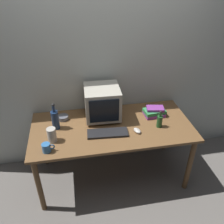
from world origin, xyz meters
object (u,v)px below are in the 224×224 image
at_px(book_stack, 154,112).
at_px(metal_canister, 52,135).
at_px(computer_mouse, 137,131).
at_px(mug, 47,148).
at_px(crt_monitor, 102,102).
at_px(bottle_tall, 55,119).
at_px(bottle_short, 160,121).
at_px(keyboard, 108,133).
at_px(cd_spindle, 63,118).

distance_m(book_stack, metal_canister, 1.18).
height_order(computer_mouse, mug, mug).
xyz_separation_m(crt_monitor, metal_canister, (-0.55, -0.33, -0.12)).
bearing_deg(bottle_tall, book_stack, 2.73).
bearing_deg(metal_canister, bottle_short, 2.01).
bearing_deg(crt_monitor, keyboard, -89.14).
bearing_deg(crt_monitor, bottle_tall, -166.48).
height_order(computer_mouse, book_stack, book_stack).
relative_size(bottle_tall, cd_spindle, 2.55).
xyz_separation_m(bottle_tall, cd_spindle, (0.07, 0.16, -0.09)).
xyz_separation_m(computer_mouse, bottle_tall, (-0.83, 0.22, 0.10)).
xyz_separation_m(bottle_tall, book_stack, (1.11, 0.05, -0.07)).
bearing_deg(mug, cd_spindle, 73.27).
bearing_deg(mug, keyboard, 14.63).
distance_m(keyboard, bottle_short, 0.57).
xyz_separation_m(crt_monitor, bottle_tall, (-0.52, -0.12, -0.08)).
height_order(mug, cd_spindle, mug).
bearing_deg(computer_mouse, metal_canister, 158.46).
bearing_deg(mug, metal_canister, 72.30).
bearing_deg(bottle_tall, bottle_short, -8.88).
xyz_separation_m(bottle_short, metal_canister, (-1.13, -0.04, 0.00)).
height_order(mug, metal_canister, metal_canister).
relative_size(mug, cd_spindle, 1.00).
xyz_separation_m(computer_mouse, mug, (-0.92, -0.14, 0.03)).
height_order(computer_mouse, cd_spindle, cd_spindle).
relative_size(keyboard, bottle_tall, 1.37).
height_order(bottle_short, cd_spindle, bottle_short).
relative_size(book_stack, metal_canister, 1.68).
bearing_deg(bottle_tall, mug, -102.74).
xyz_separation_m(mug, cd_spindle, (0.15, 0.51, -0.02)).
bearing_deg(keyboard, mug, -161.22).
bearing_deg(keyboard, cd_spindle, 145.82).
bearing_deg(metal_canister, cd_spindle, 73.67).
bearing_deg(bottle_tall, crt_monitor, 13.52).
relative_size(crt_monitor, bottle_tall, 1.30).
height_order(keyboard, bottle_short, bottle_short).
xyz_separation_m(computer_mouse, bottle_short, (0.26, 0.05, 0.06)).
bearing_deg(crt_monitor, cd_spindle, 176.00).
height_order(keyboard, book_stack, book_stack).
bearing_deg(crt_monitor, computer_mouse, -47.64).
height_order(computer_mouse, bottle_tall, bottle_tall).
xyz_separation_m(keyboard, bottle_tall, (-0.52, 0.20, 0.10)).
relative_size(computer_mouse, cd_spindle, 0.83).
distance_m(crt_monitor, computer_mouse, 0.50).
distance_m(book_stack, cd_spindle, 1.05).
distance_m(bottle_tall, mug, 0.37).
distance_m(keyboard, cd_spindle, 0.57).
distance_m(computer_mouse, bottle_tall, 0.87).
height_order(crt_monitor, bottle_tall, crt_monitor).
distance_m(computer_mouse, book_stack, 0.39).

